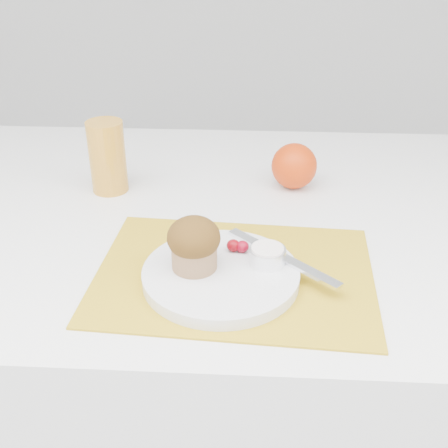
# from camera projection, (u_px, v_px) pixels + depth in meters

# --- Properties ---
(table) EXTENTS (1.20, 0.80, 0.75)m
(table) POSITION_uv_depth(u_px,v_px,m) (233.00, 367.00, 1.18)
(table) COLOR white
(table) RESTS_ON ground
(placemat) EXTENTS (0.42, 0.32, 0.00)m
(placemat) POSITION_uv_depth(u_px,v_px,m) (234.00, 274.00, 0.82)
(placemat) COLOR gold
(placemat) RESTS_ON table
(plate) EXTENTS (0.27, 0.27, 0.02)m
(plate) POSITION_uv_depth(u_px,v_px,m) (221.00, 275.00, 0.79)
(plate) COLOR white
(plate) RESTS_ON placemat
(ramekin) EXTENTS (0.06, 0.06, 0.02)m
(ramekin) POSITION_uv_depth(u_px,v_px,m) (267.00, 256.00, 0.80)
(ramekin) COLOR white
(ramekin) RESTS_ON plate
(cream) EXTENTS (0.06, 0.06, 0.01)m
(cream) POSITION_uv_depth(u_px,v_px,m) (268.00, 249.00, 0.79)
(cream) COLOR white
(cream) RESTS_ON ramekin
(raspberry_near) EXTENTS (0.02, 0.02, 0.02)m
(raspberry_near) POSITION_uv_depth(u_px,v_px,m) (233.00, 245.00, 0.83)
(raspberry_near) COLOR #520207
(raspberry_near) RESTS_ON plate
(raspberry_far) EXTENTS (0.02, 0.02, 0.02)m
(raspberry_far) POSITION_uv_depth(u_px,v_px,m) (242.00, 247.00, 0.83)
(raspberry_far) COLOR #5C020F
(raspberry_far) RESTS_ON plate
(butter_knife) EXTENTS (0.16, 0.15, 0.01)m
(butter_knife) POSITION_uv_depth(u_px,v_px,m) (282.00, 257.00, 0.81)
(butter_knife) COLOR silver
(butter_knife) RESTS_ON plate
(orange) EXTENTS (0.09, 0.09, 0.09)m
(orange) POSITION_uv_depth(u_px,v_px,m) (294.00, 166.00, 1.05)
(orange) COLOR #CF3807
(orange) RESTS_ON table
(juice_glass) EXTENTS (0.09, 0.09, 0.13)m
(juice_glass) POSITION_uv_depth(u_px,v_px,m) (107.00, 157.00, 1.03)
(juice_glass) COLOR orange
(juice_glass) RESTS_ON table
(muffin) EXTENTS (0.08, 0.08, 0.08)m
(muffin) POSITION_uv_depth(u_px,v_px,m) (194.00, 243.00, 0.78)
(muffin) COLOR #9F744D
(muffin) RESTS_ON plate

